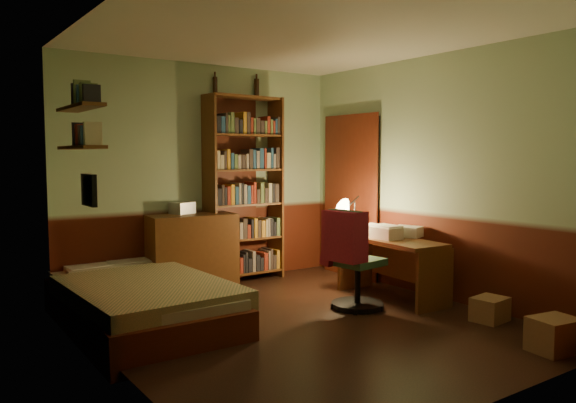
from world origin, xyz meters
TOP-DOWN VIEW (x-y plane):
  - floor at (0.00, 0.00)m, footprint 3.50×4.00m
  - ceiling at (0.00, 0.00)m, footprint 3.50×4.00m
  - wall_back at (0.00, 2.01)m, footprint 3.50×0.02m
  - wall_left at (-1.76, 0.00)m, footprint 0.02×4.00m
  - wall_right at (1.76, 0.00)m, footprint 0.02×4.00m
  - wall_front at (0.00, -2.01)m, footprint 3.50×0.02m
  - doorway at (1.72, 1.30)m, footprint 0.06×0.90m
  - door_trim at (1.69, 1.30)m, footprint 0.02×0.98m
  - bed at (-1.19, 0.97)m, footprint 1.24×2.27m
  - dresser at (-0.28, 1.76)m, footprint 1.01×0.57m
  - mini_stereo at (-0.33, 1.89)m, footprint 0.30×0.26m
  - bookshelf at (0.46, 1.85)m, footprint 0.98×0.37m
  - bottle_left at (0.14, 1.96)m, footprint 0.06×0.06m
  - bottle_right at (0.72, 1.96)m, footprint 0.06×0.06m
  - desk at (1.30, 0.18)m, footprint 0.58×1.24m
  - paper_stack at (1.55, 0.19)m, footprint 0.30×0.34m
  - desk_lamp at (1.30, 0.78)m, footprint 0.18×0.18m
  - office_chair at (0.75, 0.11)m, footprint 0.60×0.55m
  - red_jacket at (0.63, 0.25)m, footprint 0.24×0.42m
  - wall_shelf_lower at (-1.64, 1.10)m, footprint 0.20×0.90m
  - wall_shelf_upper at (-1.64, 1.10)m, footprint 0.20×0.90m
  - framed_picture at (-1.72, 0.60)m, footprint 0.04×0.32m
  - cardboard_box_a at (1.16, -1.72)m, footprint 0.40×0.34m
  - cardboard_box_b at (1.46, -0.93)m, footprint 0.34×0.29m

SIDE VIEW (x-z plane):
  - floor at x=0.00m, z-range -0.02..0.00m
  - cardboard_box_b at x=1.46m, z-range 0.00..0.22m
  - cardboard_box_a at x=1.16m, z-range 0.00..0.27m
  - desk at x=1.30m, z-range 0.00..0.65m
  - bed at x=-1.19m, z-range 0.00..0.67m
  - dresser at x=-0.28m, z-range 0.00..0.87m
  - office_chair at x=0.75m, z-range 0.00..1.09m
  - paper_stack at x=1.55m, z-range 0.65..0.76m
  - desk_lamp at x=1.30m, z-range 0.65..1.21m
  - mini_stereo at x=-0.33m, z-range 0.87..1.00m
  - doorway at x=1.72m, z-range 0.00..2.00m
  - door_trim at x=1.69m, z-range -0.04..2.04m
  - bookshelf at x=0.46m, z-range 0.00..2.24m
  - framed_picture at x=-1.72m, z-range 1.12..1.38m
  - wall_back at x=0.00m, z-range 0.00..2.60m
  - wall_left at x=-1.76m, z-range 0.00..2.60m
  - wall_right at x=1.76m, z-range 0.00..2.60m
  - wall_front at x=0.00m, z-range 0.00..2.60m
  - red_jacket at x=0.63m, z-range 1.09..1.58m
  - wall_shelf_lower at x=-1.64m, z-range 1.59..1.61m
  - wall_shelf_upper at x=-1.64m, z-range 1.94..1.96m
  - bottle_left at x=0.14m, z-range 2.24..2.45m
  - bottle_right at x=0.72m, z-range 2.24..2.47m
  - ceiling at x=0.00m, z-range 2.60..2.62m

